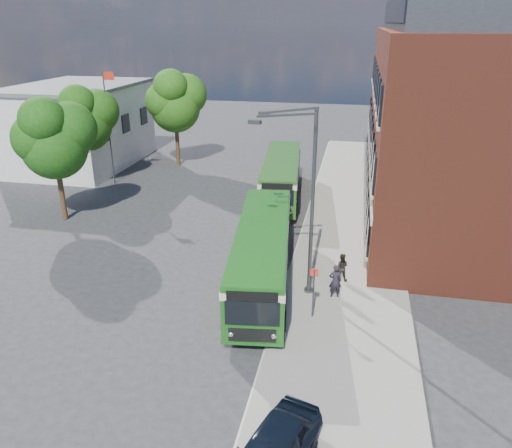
# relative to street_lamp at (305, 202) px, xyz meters

# --- Properties ---
(ground) EXTENTS (120.00, 120.00, 0.00)m
(ground) POSITION_rel_street_lamp_xyz_m (-4.84, 2.00, -4.79)
(ground) COLOR #2C2C2F
(ground) RESTS_ON ground
(pavement) EXTENTS (6.00, 48.00, 0.15)m
(pavement) POSITION_rel_street_lamp_xyz_m (2.16, 10.00, -4.72)
(pavement) COLOR gray
(pavement) RESTS_ON ground
(kerb_line) EXTENTS (0.12, 48.00, 0.01)m
(kerb_line) POSITION_rel_street_lamp_xyz_m (-0.89, 10.00, -4.79)
(kerb_line) COLOR beige
(kerb_line) RESTS_ON ground
(brick_office) EXTENTS (12.10, 26.00, 14.20)m
(brick_office) POSITION_rel_street_lamp_xyz_m (9.16, 14.00, 2.18)
(brick_office) COLOR maroon
(brick_office) RESTS_ON ground
(white_building) EXTENTS (9.40, 13.40, 7.30)m
(white_building) POSITION_rel_street_lamp_xyz_m (-22.84, 20.00, -1.13)
(white_building) COLOR beige
(white_building) RESTS_ON ground
(flagpole) EXTENTS (0.95, 0.10, 9.00)m
(flagpole) POSITION_rel_street_lamp_xyz_m (-17.29, 15.00, 0.15)
(flagpole) COLOR #393C3E
(flagpole) RESTS_ON ground
(street_lamp) EXTENTS (2.96, 2.38, 9.00)m
(street_lamp) POSITION_rel_street_lamp_xyz_m (0.00, 0.00, 0.00)
(street_lamp) COLOR #393C3E
(street_lamp) RESTS_ON ground
(bus_stop_sign) EXTENTS (0.35, 0.08, 2.52)m
(bus_stop_sign) POSITION_rel_street_lamp_xyz_m (0.76, -2.20, -3.28)
(bus_stop_sign) COLOR #393C3E
(bus_stop_sign) RESTS_ON ground
(bus_front) EXTENTS (4.05, 12.51, 3.02)m
(bus_front) POSITION_rel_street_lamp_xyz_m (-2.10, 0.74, -2.96)
(bus_front) COLOR #1A5517
(bus_front) RESTS_ON ground
(bus_rear) EXTENTS (3.76, 12.06, 3.02)m
(bus_rear) POSITION_rel_street_lamp_xyz_m (-3.24, 14.34, -2.96)
(bus_rear) COLOR #26591E
(bus_rear) RESTS_ON ground
(pedestrian_a) EXTENTS (0.68, 0.52, 1.68)m
(pedestrian_a) POSITION_rel_street_lamp_xyz_m (1.63, -0.25, -3.80)
(pedestrian_a) COLOR black
(pedestrian_a) RESTS_ON pavement
(pedestrian_b) EXTENTS (0.74, 0.58, 1.48)m
(pedestrian_b) POSITION_rel_street_lamp_xyz_m (1.85, 1.48, -3.90)
(pedestrian_b) COLOR black
(pedestrian_b) RESTS_ON pavement
(tree_left) EXTENTS (4.91, 4.67, 8.29)m
(tree_left) POSITION_rel_street_lamp_xyz_m (-16.79, 6.67, 0.83)
(tree_left) COLOR #392614
(tree_left) RESTS_ON ground
(tree_mid) EXTENTS (4.80, 4.56, 8.10)m
(tree_mid) POSITION_rel_street_lamp_xyz_m (-18.89, 14.27, 0.70)
(tree_mid) COLOR #392614
(tree_mid) RESTS_ON ground
(tree_right) EXTENTS (5.17, 4.92, 8.73)m
(tree_right) POSITION_rel_street_lamp_xyz_m (-14.04, 21.54, 1.13)
(tree_right) COLOR #392614
(tree_right) RESTS_ON ground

